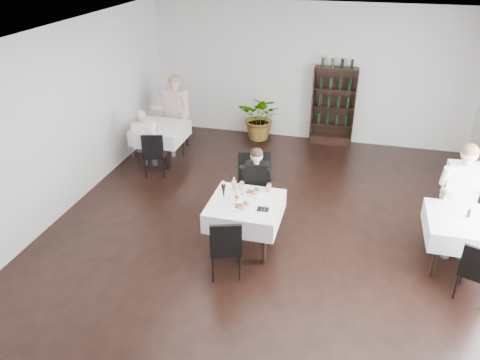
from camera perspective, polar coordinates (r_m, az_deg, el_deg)
name	(u,v)px	position (r m, az deg, el deg)	size (l,w,h in m)	color
room_shell	(267,158)	(6.35, 3.33, 2.66)	(9.00, 9.00, 9.00)	black
wine_shelf	(333,107)	(10.52, 11.29, 8.70)	(0.90, 0.28, 1.75)	black
main_table	(245,211)	(6.83, 0.66, -3.76)	(1.03, 1.03, 0.77)	black
left_table	(161,133)	(9.67, -9.66, 5.70)	(0.98, 0.98, 0.77)	black
right_table	(463,228)	(7.12, 25.54, -5.35)	(0.98, 0.98, 0.77)	black
potted_tree	(261,117)	(10.68, 2.57, 7.65)	(0.94, 0.81, 1.04)	#21571D
main_chair_far	(254,182)	(7.55, 1.73, -0.29)	(0.63, 0.63, 1.12)	black
main_chair_near	(226,245)	(6.29, -1.76, -7.94)	(0.53, 0.53, 0.92)	black
left_chair_far	(175,121)	(10.26, -7.92, 7.12)	(0.57, 0.58, 1.08)	black
left_chair_near	(154,152)	(9.10, -10.43, 3.42)	(0.50, 0.51, 0.89)	black
right_chair_far	(464,208)	(7.61, 25.59, -3.10)	(0.66, 0.66, 1.10)	black
right_chair_near	(477,269)	(6.63, 26.93, -9.69)	(0.51, 0.51, 0.86)	black
diner_main	(256,183)	(7.25, 1.93, -0.35)	(0.53, 0.54, 1.34)	#43434B
diner_left_far	(174,108)	(10.04, -8.08, 8.68)	(0.68, 0.71, 1.64)	#43434B
diner_left_near	(144,136)	(9.25, -11.58, 5.27)	(0.52, 0.54, 1.27)	#43434B
diner_right_far	(462,190)	(7.39, 25.46, -1.13)	(0.63, 0.64, 1.64)	#43434B
plate_far	(253,192)	(6.97, 1.61, -1.48)	(0.31, 0.31, 0.08)	white
plate_near	(242,206)	(6.61, 0.22, -3.22)	(0.28, 0.28, 0.08)	white
pilsner_dark	(224,191)	(6.77, -2.01, -1.40)	(0.07, 0.07, 0.30)	black
pilsner_lager	(234,188)	(6.85, -0.75, -0.99)	(0.07, 0.07, 0.30)	gold
coke_bottle	(237,195)	(6.72, -0.37, -1.88)	(0.06, 0.06, 0.24)	silver
napkin_cutlery	(263,209)	(6.57, 2.82, -3.56)	(0.17, 0.18, 0.02)	black
pepper_mill	(469,213)	(7.10, 26.11, -3.67)	(0.04, 0.04, 0.11)	black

